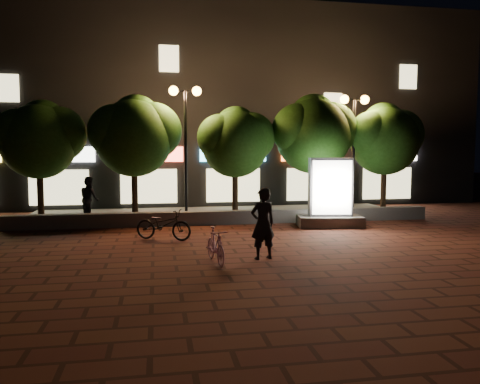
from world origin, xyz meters
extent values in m
plane|color=#582A1B|center=(0.00, 0.00, 0.00)|extent=(80.00, 80.00, 0.00)
cube|color=#66635E|center=(0.00, 4.00, 0.25)|extent=(16.00, 0.45, 0.50)
cube|color=#66635E|center=(0.00, 6.50, 0.04)|extent=(16.00, 5.00, 0.08)
cube|color=black|center=(0.00, 13.00, 5.00)|extent=(28.00, 8.00, 10.00)
cube|color=black|center=(-9.00, 12.00, 10.05)|extent=(3.00, 0.25, 0.10)
cube|color=white|center=(-7.00, 8.94, 2.60)|extent=(3.20, 0.12, 0.70)
cube|color=beige|center=(-7.00, 8.94, 1.10)|extent=(2.60, 0.10, 1.60)
cube|color=#D34830|center=(-3.00, 8.94, 2.60)|extent=(3.20, 0.12, 0.70)
cube|color=beige|center=(-3.00, 8.94, 1.10)|extent=(2.60, 0.10, 1.60)
cube|color=#59D6FF|center=(1.00, 8.94, 2.60)|extent=(3.20, 0.12, 0.70)
cube|color=beige|center=(1.00, 8.94, 1.10)|extent=(2.60, 0.10, 1.60)
cube|color=#FF611E|center=(5.00, 8.94, 2.60)|extent=(3.20, 0.12, 0.70)
cube|color=beige|center=(5.00, 8.94, 1.10)|extent=(2.60, 0.10, 1.60)
cube|color=white|center=(9.00, 8.94, 2.60)|extent=(3.20, 0.12, 0.70)
cube|color=beige|center=(9.00, 8.94, 1.10)|extent=(2.60, 0.10, 1.60)
cube|color=beige|center=(-9.00, 8.94, 5.50)|extent=(0.90, 0.10, 1.20)
cube|color=beige|center=(-2.00, 8.94, 7.00)|extent=(0.90, 0.10, 1.20)
cube|color=beige|center=(6.00, 8.94, 5.00)|extent=(0.90, 0.10, 1.20)
cube|color=beige|center=(10.00, 8.94, 6.50)|extent=(0.90, 0.10, 1.20)
cylinder|color=#312013|center=(-7.00, 5.40, 1.21)|extent=(0.24, 0.24, 2.25)
sphere|color=#25591A|center=(-7.00, 5.40, 3.10)|extent=(2.80, 2.80, 2.80)
sphere|color=#25591A|center=(-6.30, 5.60, 3.40)|extent=(2.10, 2.10, 2.10)
sphere|color=#25591A|center=(-7.63, 5.25, 3.35)|extent=(1.96, 1.96, 1.96)
sphere|color=#25591A|center=(-6.90, 5.75, 3.80)|extent=(1.82, 1.82, 1.82)
cylinder|color=#312013|center=(-3.50, 5.40, 1.25)|extent=(0.24, 0.24, 2.34)
sphere|color=#25591A|center=(-3.50, 5.40, 3.25)|extent=(3.00, 3.00, 3.00)
sphere|color=#25591A|center=(-2.75, 5.60, 3.54)|extent=(2.25, 2.25, 2.25)
sphere|color=#25591A|center=(-4.17, 5.25, 3.50)|extent=(2.10, 2.10, 2.10)
sphere|color=#25591A|center=(-3.40, 5.75, 4.00)|extent=(1.95, 1.95, 1.95)
cylinder|color=#312013|center=(0.50, 5.40, 1.18)|extent=(0.24, 0.24, 2.21)
sphere|color=#25591A|center=(0.50, 5.40, 3.03)|extent=(2.70, 2.70, 2.70)
sphere|color=#25591A|center=(1.17, 5.60, 3.33)|extent=(2.03, 2.03, 2.02)
sphere|color=#25591A|center=(-0.11, 5.25, 3.28)|extent=(1.89, 1.89, 1.89)
sphere|color=#25591A|center=(0.60, 5.75, 3.70)|extent=(1.76, 1.76, 1.76)
cylinder|color=#312013|center=(3.80, 5.40, 1.30)|extent=(0.24, 0.24, 2.43)
sphere|color=#25591A|center=(3.80, 5.40, 3.36)|extent=(3.10, 3.10, 3.10)
sphere|color=#25591A|center=(4.58, 5.60, 3.66)|extent=(2.33, 2.33, 2.33)
sphere|color=#25591A|center=(3.10, 5.25, 3.61)|extent=(2.17, 2.17, 2.17)
sphere|color=#25591A|center=(3.90, 5.75, 4.14)|extent=(2.01, 2.02, 2.02)
cylinder|color=#312013|center=(7.00, 5.40, 1.23)|extent=(0.24, 0.24, 2.29)
sphere|color=#25591A|center=(7.00, 5.40, 3.17)|extent=(2.90, 2.90, 2.90)
sphere|color=#25591A|center=(7.72, 5.60, 3.47)|extent=(2.18, 2.17, 2.17)
sphere|color=#25591A|center=(6.35, 5.25, 3.42)|extent=(2.03, 2.03, 2.03)
sphere|color=#25591A|center=(7.10, 5.75, 3.90)|extent=(1.89, 1.88, 1.88)
cylinder|color=black|center=(-1.50, 5.20, 2.58)|extent=(0.12, 0.12, 5.00)
cylinder|color=black|center=(-1.50, 5.20, 5.08)|extent=(0.90, 0.08, 0.08)
sphere|color=gold|center=(-1.95, 5.20, 5.08)|extent=(0.36, 0.36, 0.36)
sphere|color=gold|center=(-1.05, 5.20, 5.08)|extent=(0.36, 0.36, 0.36)
cylinder|color=black|center=(5.50, 5.20, 2.48)|extent=(0.12, 0.12, 4.80)
cylinder|color=black|center=(5.50, 5.20, 4.88)|extent=(0.90, 0.08, 0.08)
sphere|color=gold|center=(5.05, 5.20, 4.88)|extent=(0.36, 0.36, 0.36)
sphere|color=gold|center=(5.95, 5.20, 4.88)|extent=(0.36, 0.36, 0.36)
cube|color=#66635E|center=(3.57, 2.76, 0.19)|extent=(2.47, 1.50, 0.39)
cube|color=#4C4C51|center=(3.57, 2.76, 1.45)|extent=(1.61, 0.76, 2.12)
cube|color=white|center=(3.53, 2.48, 1.45)|extent=(1.39, 0.25, 1.93)
cube|color=white|center=(3.61, 3.03, 1.45)|extent=(1.39, 0.25, 1.93)
imported|color=#BB759E|center=(-1.25, -2.16, 0.44)|extent=(0.63, 1.51, 0.88)
imported|color=black|center=(-0.01, -1.90, 0.91)|extent=(0.75, 0.58, 1.83)
imported|color=black|center=(-2.46, 1.18, 0.48)|extent=(1.92, 1.37, 0.96)
imported|color=black|center=(-5.21, 5.36, 0.93)|extent=(0.96, 1.03, 1.70)
camera|label=1|loc=(-2.66, -13.45, 2.76)|focal=35.26mm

